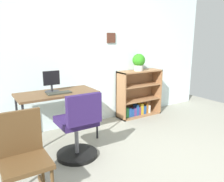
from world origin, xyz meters
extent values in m
plane|color=gray|center=(0.00, 0.00, 0.00)|extent=(6.24, 6.24, 0.00)
cube|color=silver|center=(0.00, 2.15, 1.20)|extent=(5.20, 0.10, 2.41)
cube|color=#4A281C|center=(0.38, 2.09, 1.48)|extent=(0.17, 0.02, 0.17)
cube|color=brown|center=(-0.80, 1.65, 0.72)|extent=(1.11, 0.54, 0.03)
cylinder|color=black|center=(-1.31, 1.42, 0.35)|extent=(0.03, 0.03, 0.70)
cylinder|color=black|center=(-0.29, 1.42, 0.35)|extent=(0.03, 0.03, 0.70)
cylinder|color=black|center=(-1.31, 1.88, 0.35)|extent=(0.03, 0.03, 0.70)
cylinder|color=black|center=(-0.29, 1.88, 0.35)|extent=(0.03, 0.03, 0.70)
cylinder|color=#262628|center=(-0.85, 1.72, 0.74)|extent=(0.20, 0.20, 0.01)
cylinder|color=#262628|center=(-0.85, 1.72, 0.79)|extent=(0.03, 0.03, 0.09)
cube|color=black|center=(-0.85, 1.71, 0.94)|extent=(0.23, 0.02, 0.20)
cube|color=#2F3229|center=(-0.80, 1.56, 0.74)|extent=(0.34, 0.13, 0.02)
cylinder|color=black|center=(-0.76, 1.09, 0.03)|extent=(0.52, 0.52, 0.05)
cylinder|color=slate|center=(-0.76, 1.09, 0.24)|extent=(0.05, 0.05, 0.39)
cube|color=#2C1B4E|center=(-0.76, 1.09, 0.48)|extent=(0.44, 0.44, 0.08)
cube|color=#2C1B4E|center=(-0.76, 0.84, 0.69)|extent=(0.42, 0.07, 0.35)
cylinder|color=#52381E|center=(-1.67, 0.69, 0.21)|extent=(0.03, 0.03, 0.34)
cylinder|color=#52381E|center=(-1.31, 0.69, 0.21)|extent=(0.03, 0.03, 0.34)
cube|color=#52381E|center=(-1.49, 0.53, 0.40)|extent=(0.42, 0.40, 0.04)
cube|color=#52381E|center=(-1.49, 0.71, 0.63)|extent=(0.40, 0.04, 0.42)
cube|color=#906440|center=(0.48, 1.92, 0.44)|extent=(0.02, 0.30, 0.89)
cube|color=#906440|center=(1.35, 1.92, 0.44)|extent=(0.02, 0.30, 0.89)
cube|color=#906440|center=(0.92, 1.92, 0.87)|extent=(0.89, 0.30, 0.02)
cube|color=#906440|center=(0.92, 1.92, 0.01)|extent=(0.89, 0.30, 0.02)
cube|color=#906440|center=(0.92, 2.06, 0.44)|extent=(0.89, 0.02, 0.89)
cube|color=#906440|center=(0.92, 1.92, 0.32)|extent=(0.84, 0.28, 0.02)
cube|color=#906440|center=(0.92, 1.92, 0.60)|extent=(0.84, 0.28, 0.02)
cube|color=#593372|center=(0.53, 1.91, 0.11)|extent=(0.05, 0.11, 0.18)
cube|color=#237238|center=(0.60, 1.91, 0.12)|extent=(0.06, 0.11, 0.18)
cube|color=#1E478C|center=(0.66, 1.91, 0.11)|extent=(0.06, 0.12, 0.17)
cube|color=#1E478C|center=(0.72, 1.91, 0.10)|extent=(0.05, 0.13, 0.15)
cube|color=#593372|center=(0.78, 1.91, 0.10)|extent=(0.05, 0.12, 0.15)
cube|color=#1E478C|center=(0.84, 1.91, 0.13)|extent=(0.05, 0.12, 0.21)
cube|color=#593372|center=(0.89, 1.91, 0.10)|extent=(0.04, 0.13, 0.16)
cube|color=#B79323|center=(0.95, 1.91, 0.13)|extent=(0.07, 0.11, 0.21)
cube|color=#1E478C|center=(1.02, 1.91, 0.10)|extent=(0.06, 0.12, 0.16)
cube|color=#99591E|center=(1.08, 1.91, 0.12)|extent=(0.05, 0.10, 0.20)
cube|color=beige|center=(1.14, 1.91, 0.10)|extent=(0.04, 0.12, 0.15)
cylinder|color=#B7B2A8|center=(0.86, 1.90, 0.94)|extent=(0.17, 0.17, 0.10)
sphere|color=#2B811B|center=(0.86, 1.90, 1.08)|extent=(0.23, 0.23, 0.23)
camera|label=1|loc=(-1.82, -1.42, 1.49)|focal=36.80mm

